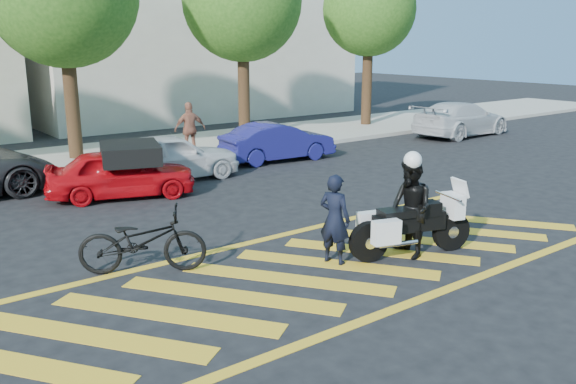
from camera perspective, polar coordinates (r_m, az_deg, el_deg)
ground at (r=10.56m, az=2.47°, el=-7.38°), size 90.00×90.00×0.00m
sidewalk at (r=20.87m, az=-19.15°, el=2.89°), size 60.00×5.00×0.15m
crosswalk at (r=10.54m, az=2.31°, el=-7.41°), size 12.33×4.00×0.01m
building_right at (r=32.42m, az=-9.57°, el=16.86°), size 16.00×8.00×11.00m
tree_right at (r=23.51m, az=-4.11°, el=16.99°), size 4.40×4.40×7.41m
tree_far_right at (r=27.62m, az=7.70°, el=16.26°), size 4.00×4.00×7.10m
officer_bike at (r=10.70m, az=4.39°, el=-2.55°), size 0.56×0.68×1.61m
bicycle at (r=10.60m, az=-13.46°, el=-4.47°), size 2.22×1.71×1.12m
police_motorcycle at (r=11.29m, az=11.32°, el=-3.03°), size 2.41×1.15×1.09m
officer_moto at (r=11.19m, az=11.38°, el=-1.55°), size 0.90×1.03×1.80m
red_convertible at (r=15.76m, az=-15.35°, el=1.72°), size 3.89×2.53×1.23m
parked_mid_right at (r=17.38m, az=-11.02°, el=3.27°), size 4.02×1.85×1.34m
parked_right at (r=19.84m, az=-0.97°, el=4.72°), size 3.87×1.68×1.24m
parked_far_right at (r=25.99m, az=15.88°, el=6.60°), size 4.86×2.17×1.38m
pedestrian_right at (r=20.09m, az=-9.15°, el=5.83°), size 1.09×0.64×1.75m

